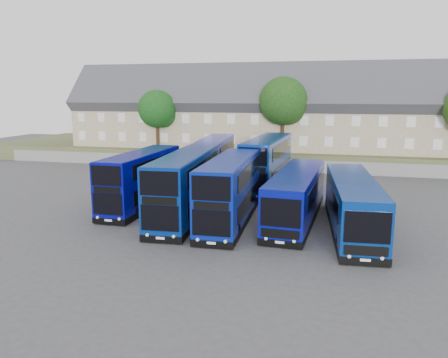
# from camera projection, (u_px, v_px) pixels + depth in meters

# --- Properties ---
(ground) EXTENTS (120.00, 120.00, 0.00)m
(ground) POSITION_uv_depth(u_px,v_px,m) (209.00, 230.00, 29.85)
(ground) COLOR #434347
(ground) RESTS_ON ground
(retaining_wall) EXTENTS (70.00, 0.40, 1.50)m
(retaining_wall) POSITION_uv_depth(u_px,v_px,m) (264.00, 165.00, 52.56)
(retaining_wall) COLOR slate
(retaining_wall) RESTS_ON ground
(earth_bank) EXTENTS (80.00, 20.00, 2.00)m
(earth_bank) POSITION_uv_depth(u_px,v_px,m) (274.00, 152.00, 62.04)
(earth_bank) COLOR #4F542F
(earth_bank) RESTS_ON ground
(terrace_row) EXTENTS (54.00, 10.40, 11.20)m
(terrace_row) POSITION_uv_depth(u_px,v_px,m) (271.00, 113.00, 57.15)
(terrace_row) COLOR tan
(terrace_row) RESTS_ON earth_bank
(dd_front_left) EXTENTS (2.66, 11.21, 4.44)m
(dd_front_left) POSITION_uv_depth(u_px,v_px,m) (141.00, 181.00, 35.61)
(dd_front_left) COLOR #070884
(dd_front_left) RESTS_ON ground
(dd_front_mid) EXTENTS (3.53, 12.10, 4.75)m
(dd_front_mid) POSITION_uv_depth(u_px,v_px,m) (185.00, 187.00, 32.27)
(dd_front_mid) COLOR navy
(dd_front_mid) RESTS_ON ground
(dd_front_right) EXTENTS (3.06, 11.72, 4.63)m
(dd_front_right) POSITION_uv_depth(u_px,v_px,m) (230.00, 192.00, 31.20)
(dd_front_right) COLOR #081D92
(dd_front_right) RESTS_ON ground
(dd_rear_left) EXTENTS (3.83, 11.92, 4.66)m
(dd_rear_left) POSITION_uv_depth(u_px,v_px,m) (214.00, 163.00, 44.15)
(dd_rear_left) COLOR #0912A5
(dd_rear_left) RESTS_ON ground
(dd_rear_right) EXTENTS (3.48, 12.47, 4.91)m
(dd_rear_right) POSITION_uv_depth(u_px,v_px,m) (267.00, 164.00, 42.66)
(dd_rear_right) COLOR navy
(dd_rear_right) RESTS_ON ground
(coach_east_a) EXTENTS (3.61, 13.25, 3.58)m
(coach_east_a) POSITION_uv_depth(u_px,v_px,m) (297.00, 196.00, 31.96)
(coach_east_a) COLOR #080E93
(coach_east_a) RESTS_ON ground
(coach_east_b) EXTENTS (3.72, 13.23, 3.57)m
(coach_east_b) POSITION_uv_depth(u_px,v_px,m) (352.00, 205.00, 29.37)
(coach_east_b) COLOR navy
(coach_east_b) RESTS_ON ground
(tree_west) EXTENTS (4.80, 4.80, 7.65)m
(tree_west) POSITION_uv_depth(u_px,v_px,m) (158.00, 110.00, 55.68)
(tree_west) COLOR #382314
(tree_west) RESTS_ON earth_bank
(tree_mid) EXTENTS (5.76, 5.76, 9.18)m
(tree_mid) POSITION_uv_depth(u_px,v_px,m) (285.00, 103.00, 52.17)
(tree_mid) COLOR #382314
(tree_mid) RESTS_ON earth_bank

